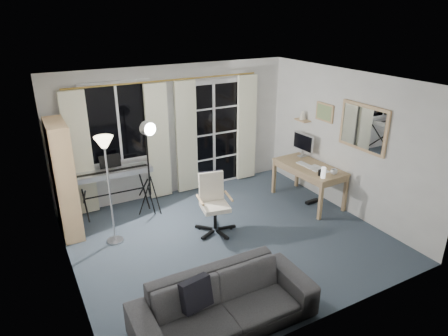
{
  "coord_description": "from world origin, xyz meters",
  "views": [
    {
      "loc": [
        -2.62,
        -4.62,
        3.3
      ],
      "look_at": [
        0.1,
        0.35,
        1.03
      ],
      "focal_mm": 32.0,
      "sensor_mm": 36.0,
      "label": 1
    }
  ],
  "objects_px": {
    "studio_light": "(148,140)",
    "office_chair": "(213,197)",
    "bookshelf": "(62,183)",
    "keyboard_piano": "(113,174)",
    "torchiere_lamp": "(106,159)",
    "desk": "(309,170)",
    "monitor": "(303,143)",
    "sofa": "(224,296)",
    "mug": "(334,171)"
  },
  "relations": [
    {
      "from": "torchiere_lamp",
      "to": "studio_light",
      "type": "bearing_deg",
      "value": 32.76
    },
    {
      "from": "mug",
      "to": "desk",
      "type": "bearing_deg",
      "value": 101.31
    },
    {
      "from": "office_chair",
      "to": "monitor",
      "type": "bearing_deg",
      "value": 23.31
    },
    {
      "from": "torchiere_lamp",
      "to": "office_chair",
      "type": "xyz_separation_m",
      "value": [
        1.48,
        -0.37,
        -0.79
      ]
    },
    {
      "from": "torchiere_lamp",
      "to": "monitor",
      "type": "xyz_separation_m",
      "value": [
        3.64,
        0.12,
        -0.38
      ]
    },
    {
      "from": "torchiere_lamp",
      "to": "bookshelf",
      "type": "bearing_deg",
      "value": 132.04
    },
    {
      "from": "bookshelf",
      "to": "desk",
      "type": "height_order",
      "value": "bookshelf"
    },
    {
      "from": "bookshelf",
      "to": "studio_light",
      "type": "height_order",
      "value": "bookshelf"
    },
    {
      "from": "desk",
      "to": "monitor",
      "type": "height_order",
      "value": "monitor"
    },
    {
      "from": "bookshelf",
      "to": "sofa",
      "type": "distance_m",
      "value": 3.2
    },
    {
      "from": "desk",
      "to": "sofa",
      "type": "distance_m",
      "value": 3.45
    },
    {
      "from": "torchiere_lamp",
      "to": "monitor",
      "type": "height_order",
      "value": "torchiere_lamp"
    },
    {
      "from": "bookshelf",
      "to": "keyboard_piano",
      "type": "xyz_separation_m",
      "value": [
        0.83,
        0.31,
        -0.13
      ]
    },
    {
      "from": "office_chair",
      "to": "desk",
      "type": "relative_size",
      "value": 0.7
    },
    {
      "from": "studio_light",
      "to": "monitor",
      "type": "distance_m",
      "value": 2.9
    },
    {
      "from": "monitor",
      "to": "mug",
      "type": "bearing_deg",
      "value": -98.78
    },
    {
      "from": "studio_light",
      "to": "monitor",
      "type": "relative_size",
      "value": 3.35
    },
    {
      "from": "office_chair",
      "to": "mug",
      "type": "xyz_separation_m",
      "value": [
        2.06,
        -0.46,
        0.2
      ]
    },
    {
      "from": "desk",
      "to": "mug",
      "type": "bearing_deg",
      "value": -81.65
    },
    {
      "from": "bookshelf",
      "to": "monitor",
      "type": "bearing_deg",
      "value": -6.13
    },
    {
      "from": "monitor",
      "to": "sofa",
      "type": "relative_size",
      "value": 0.25
    },
    {
      "from": "monitor",
      "to": "studio_light",
      "type": "bearing_deg",
      "value": 169.22
    },
    {
      "from": "office_chair",
      "to": "monitor",
      "type": "relative_size",
      "value": 1.87
    },
    {
      "from": "studio_light",
      "to": "desk",
      "type": "xyz_separation_m",
      "value": [
        2.65,
        -0.84,
        -0.74
      ]
    },
    {
      "from": "desk",
      "to": "monitor",
      "type": "distance_m",
      "value": 0.6
    },
    {
      "from": "studio_light",
      "to": "desk",
      "type": "bearing_deg",
      "value": -36.99
    },
    {
      "from": "monitor",
      "to": "keyboard_piano",
      "type": "bearing_deg",
      "value": 163.39
    },
    {
      "from": "torchiere_lamp",
      "to": "desk",
      "type": "height_order",
      "value": "torchiere_lamp"
    },
    {
      "from": "keyboard_piano",
      "to": "office_chair",
      "type": "bearing_deg",
      "value": -45.7
    },
    {
      "from": "bookshelf",
      "to": "monitor",
      "type": "relative_size",
      "value": 3.55
    },
    {
      "from": "torchiere_lamp",
      "to": "sofa",
      "type": "bearing_deg",
      "value": -74.88
    },
    {
      "from": "keyboard_piano",
      "to": "studio_light",
      "type": "bearing_deg",
      "value": -37.8
    },
    {
      "from": "desk",
      "to": "sofa",
      "type": "height_order",
      "value": "sofa"
    },
    {
      "from": "torchiere_lamp",
      "to": "monitor",
      "type": "bearing_deg",
      "value": 1.86
    },
    {
      "from": "torchiere_lamp",
      "to": "desk",
      "type": "relative_size",
      "value": 1.24
    },
    {
      "from": "keyboard_piano",
      "to": "sofa",
      "type": "relative_size",
      "value": 0.65
    },
    {
      "from": "bookshelf",
      "to": "sofa",
      "type": "height_order",
      "value": "bookshelf"
    },
    {
      "from": "studio_light",
      "to": "monitor",
      "type": "xyz_separation_m",
      "value": [
        2.85,
        -0.39,
        -0.39
      ]
    },
    {
      "from": "keyboard_piano",
      "to": "desk",
      "type": "bearing_deg",
      "value": -20.39
    },
    {
      "from": "studio_light",
      "to": "bookshelf",
      "type": "bearing_deg",
      "value": 155.76
    },
    {
      "from": "mug",
      "to": "sofa",
      "type": "relative_size",
      "value": 0.06
    },
    {
      "from": "keyboard_piano",
      "to": "sofa",
      "type": "bearing_deg",
      "value": -82.31
    },
    {
      "from": "torchiere_lamp",
      "to": "sofa",
      "type": "distance_m",
      "value": 2.57
    },
    {
      "from": "desk",
      "to": "torchiere_lamp",
      "type": "bearing_deg",
      "value": 171.53
    },
    {
      "from": "monitor",
      "to": "mug",
      "type": "distance_m",
      "value": 0.98
    },
    {
      "from": "keyboard_piano",
      "to": "studio_light",
      "type": "distance_m",
      "value": 0.93
    },
    {
      "from": "studio_light",
      "to": "office_chair",
      "type": "bearing_deg",
      "value": -71.23
    },
    {
      "from": "mug",
      "to": "sofa",
      "type": "bearing_deg",
      "value": -153.13
    },
    {
      "from": "studio_light",
      "to": "mug",
      "type": "bearing_deg",
      "value": -45.38
    },
    {
      "from": "bookshelf",
      "to": "desk",
      "type": "xyz_separation_m",
      "value": [
        4.0,
        -0.96,
        -0.24
      ]
    }
  ]
}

